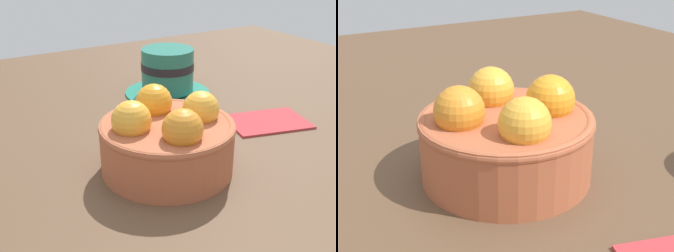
# 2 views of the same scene
# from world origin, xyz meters

# --- Properties ---
(ground_plane) EXTENTS (1.30, 1.17, 0.04)m
(ground_plane) POSITION_xyz_m (0.00, 0.00, -0.02)
(ground_plane) COLOR brown
(terracotta_bowl) EXTENTS (0.15, 0.15, 0.09)m
(terracotta_bowl) POSITION_xyz_m (-0.00, 0.00, 0.04)
(terracotta_bowl) COLOR #AD5938
(terracotta_bowl) RESTS_ON ground_plane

